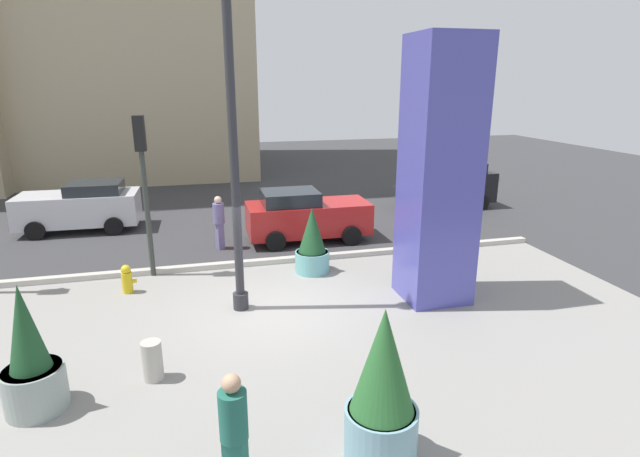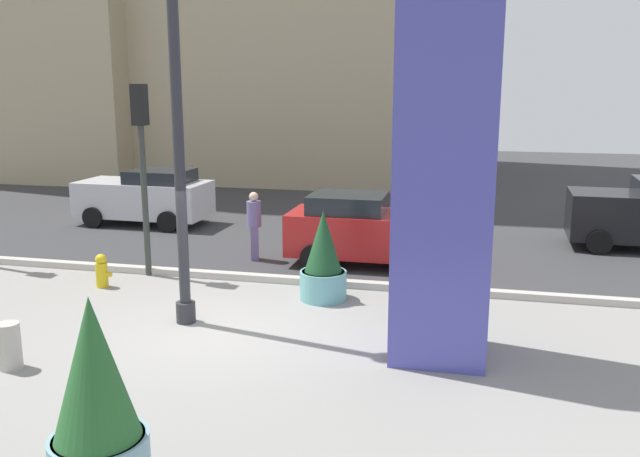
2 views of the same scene
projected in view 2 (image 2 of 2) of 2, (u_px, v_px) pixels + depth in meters
ground_plane at (278, 271)px, 16.15m from camera, size 60.00×60.00×0.00m
plaza_pavement at (166, 376)px, 10.44m from camera, size 18.00×10.00×0.02m
curb_strip at (267, 278)px, 15.29m from camera, size 18.00×0.24×0.16m
lamp_post at (177, 118)px, 11.95m from camera, size 0.44×0.44×7.72m
art_pillar_blue at (446, 167)px, 10.62m from camera, size 1.51×1.51×6.20m
potted_plant_by_pillar at (97, 411)px, 7.06m from camera, size 1.04×1.04×2.33m
potted_plant_near_left at (323, 261)px, 13.91m from camera, size 0.96×0.96×1.87m
fire_hydrant at (102, 271)px, 14.84m from camera, size 0.36×0.26×0.75m
concrete_bollard at (9, 346)px, 10.63m from camera, size 0.36×0.36×0.75m
traffic_light_far_side at (142, 148)px, 15.21m from camera, size 0.28×0.42×4.35m
car_intersection at (369, 230)px, 16.59m from camera, size 4.06×1.95×1.73m
car_curb_west at (146, 196)px, 21.26m from camera, size 4.09×2.08×1.74m
pedestrian_on_sidewalk at (254, 222)px, 17.02m from camera, size 0.46×0.46×1.72m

